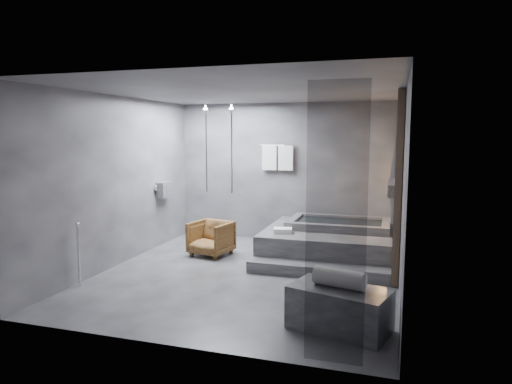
% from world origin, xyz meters
% --- Properties ---
extents(room, '(5.00, 5.04, 2.82)m').
position_xyz_m(room, '(0.40, 0.24, 1.73)').
color(room, '#302F32').
rests_on(room, ground).
extents(tub_deck, '(2.20, 2.00, 0.50)m').
position_xyz_m(tub_deck, '(1.05, 1.45, 0.25)').
color(tub_deck, '#353537').
rests_on(tub_deck, ground).
extents(tub_step, '(2.20, 0.36, 0.18)m').
position_xyz_m(tub_step, '(1.05, 0.27, 0.09)').
color(tub_step, '#353537').
rests_on(tub_step, ground).
extents(concrete_bench, '(1.20, 0.87, 0.48)m').
position_xyz_m(concrete_bench, '(1.60, -1.59, 0.24)').
color(concrete_bench, '#303032').
rests_on(concrete_bench, ground).
extents(driftwood_chair, '(0.79, 0.80, 0.62)m').
position_xyz_m(driftwood_chair, '(-1.00, 0.94, 0.31)').
color(driftwood_chair, '#3F260F').
rests_on(driftwood_chair, ground).
extents(rolled_towel, '(0.61, 0.34, 0.21)m').
position_xyz_m(rolled_towel, '(1.59, -1.58, 0.59)').
color(rolled_towel, silver).
rests_on(rolled_towel, concrete_bench).
extents(deck_towel, '(0.36, 0.29, 0.08)m').
position_xyz_m(deck_towel, '(0.34, 0.90, 0.54)').
color(deck_towel, white).
rests_on(deck_towel, tub_deck).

